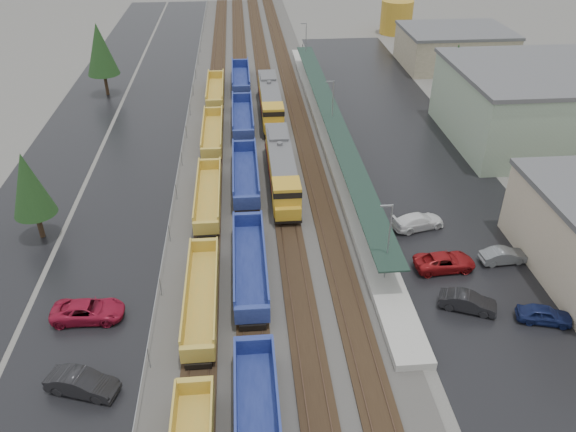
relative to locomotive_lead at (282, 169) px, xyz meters
name	(u,v)px	position (x,y,z in m)	size (l,w,h in m)	color
ballast_strip	(256,113)	(-2.00, 22.17, -2.22)	(20.00, 160.00, 0.08)	#302D2B
trackbed	(256,113)	(-2.00, 22.17, -2.10)	(14.60, 160.00, 0.22)	black
west_parking_lot	(152,117)	(-17.00, 22.17, -2.25)	(10.00, 160.00, 0.02)	black
west_road	(81,119)	(-27.00, 22.17, -2.25)	(9.00, 160.00, 0.02)	black
east_commuter_lot	(402,137)	(17.00, 12.17, -2.25)	(16.00, 100.00, 0.02)	black
station_platform	(331,135)	(7.50, 12.18, -1.53)	(3.00, 80.00, 8.00)	#9E9B93
chainlink_fence	(189,109)	(-11.50, 20.61, -0.65)	(0.08, 160.04, 2.02)	gray
industrial_buildings	(561,114)	(35.76, 8.02, 1.99)	(32.52, 75.30, 9.50)	tan
tree_west_near	(28,184)	(-24.00, -7.83, 3.56)	(3.96, 3.96, 9.00)	#332316
tree_west_far	(100,49)	(-25.00, 32.17, 4.87)	(4.84, 4.84, 11.00)	#332316
tree_east	(455,69)	(26.00, 20.17, 4.21)	(4.40, 4.40, 10.00)	#332316
locomotive_lead	(282,169)	(0.00, 0.00, 0.00)	(2.81, 18.54, 4.20)	black
locomotive_trail	(270,101)	(0.00, 21.00, 0.00)	(2.81, 18.54, 4.20)	black
well_string_yellow	(206,240)	(-8.00, -11.39, -1.13)	(2.52, 95.38, 2.23)	gold
well_string_blue	(247,214)	(-4.00, -7.44, -1.04)	(2.80, 98.27, 2.49)	navy
storage_tank	(396,17)	(29.46, 65.41, 1.09)	(6.69, 6.69, 6.69)	#B38723
parked_car_west_b	(82,383)	(-15.81, -27.60, -1.44)	(4.99, 1.74, 1.64)	black
parked_car_west_c	(88,311)	(-16.98, -20.12, -1.47)	(5.66, 2.61, 1.57)	maroon
parked_car_east_a	(468,302)	(13.47, -21.67, -1.50)	(4.58, 1.60, 1.51)	black
parked_car_east_b	(445,262)	(13.35, -16.21, -1.50)	(5.45, 2.51, 1.51)	maroon
parked_car_east_c	(418,221)	(12.88, -9.48, -1.49)	(5.27, 2.14, 1.53)	white
parked_car_east_d	(544,315)	(18.97, -23.61, -1.54)	(4.22, 1.70, 1.44)	#141E4C
parked_car_east_e	(504,256)	(18.99, -15.74, -1.55)	(4.29, 1.50, 1.41)	slate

